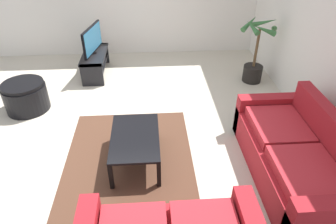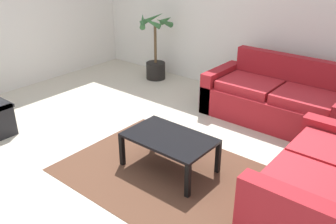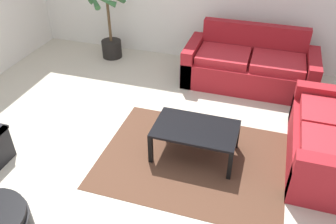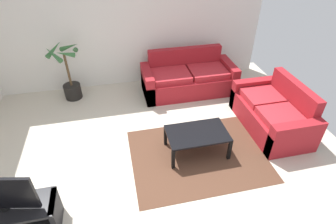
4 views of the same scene
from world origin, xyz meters
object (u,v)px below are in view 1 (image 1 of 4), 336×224
(couch_main, at_px, (295,158))
(ottoman, at_px, (26,96))
(tv, at_px, (92,39))
(potted_palm, at_px, (255,58))
(coffee_table, at_px, (135,139))
(tv_stand, at_px, (95,60))

(couch_main, height_order, ottoman, couch_main)
(tv, height_order, potted_palm, potted_palm)
(tv, xyz_separation_m, potted_palm, (0.53, 3.07, -0.24))
(coffee_table, relative_size, potted_palm, 0.81)
(tv, distance_m, coffee_table, 2.81)
(ottoman, bearing_deg, potted_palm, 100.27)
(tv_stand, bearing_deg, ottoman, -37.74)
(couch_main, distance_m, coffee_table, 1.99)
(tv_stand, distance_m, potted_palm, 3.13)
(couch_main, bearing_deg, coffee_table, -102.08)
(ottoman, bearing_deg, couch_main, 64.47)
(couch_main, relative_size, potted_palm, 1.66)
(coffee_table, bearing_deg, tv_stand, -162.02)
(tv_stand, bearing_deg, couch_main, 42.43)
(potted_palm, bearing_deg, ottoman, -79.73)
(tv, bearing_deg, potted_palm, 80.25)
(coffee_table, distance_m, ottoman, 2.31)
(couch_main, relative_size, tv_stand, 1.85)
(potted_palm, bearing_deg, couch_main, -6.06)
(tv, distance_m, potted_palm, 3.13)
(tv_stand, relative_size, coffee_table, 1.11)
(couch_main, xyz_separation_m, ottoman, (-1.81, -3.78, -0.06))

